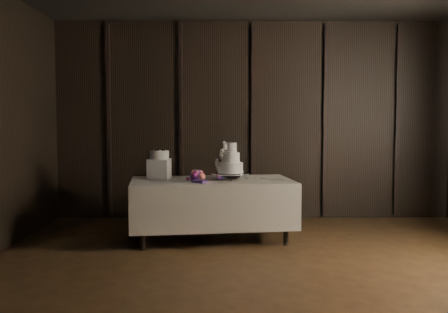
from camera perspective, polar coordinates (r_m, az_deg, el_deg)
room at (r=4.16m, az=6.39°, el=4.24°), size 6.08×7.08×3.08m
display_table at (r=6.25m, az=-1.38°, el=-5.80°), size 2.11×1.29×0.76m
cake_stand at (r=6.19m, az=0.74°, el=-2.26°), size 0.58×0.58×0.09m
wedding_cake at (r=6.16m, az=0.49°, el=-0.50°), size 0.36×0.31×0.37m
bouquet at (r=6.00m, az=-3.24°, el=-2.33°), size 0.45×0.46×0.18m
box_pedestal at (r=6.35m, az=-7.41°, el=-1.41°), size 0.29×0.29×0.25m
small_cake at (r=6.34m, az=-7.43°, el=0.16°), size 0.31×0.31×0.10m
cake_knife at (r=6.20m, az=5.18°, el=-2.63°), size 0.30×0.25×0.01m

